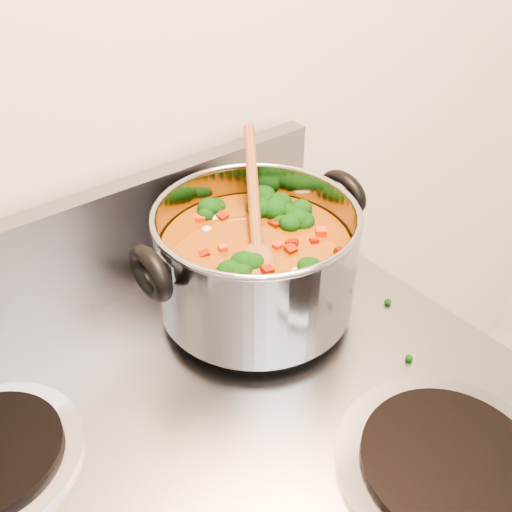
# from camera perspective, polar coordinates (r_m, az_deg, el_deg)

# --- Properties ---
(stockpot) EXTENTS (0.31, 0.25, 0.15)m
(stockpot) POSITION_cam_1_polar(r_m,az_deg,el_deg) (0.71, 0.02, -0.53)
(stockpot) COLOR #95959C
(stockpot) RESTS_ON electric_range
(wooden_spoon) EXTENTS (0.18, 0.24, 0.09)m
(wooden_spoon) POSITION_cam_1_polar(r_m,az_deg,el_deg) (0.70, -0.07, 3.17)
(wooden_spoon) COLOR brown
(wooden_spoon) RESTS_ON stockpot
(cooktop_crumbs) EXTENTS (0.20, 0.09, 0.01)m
(cooktop_crumbs) POSITION_cam_1_polar(r_m,az_deg,el_deg) (0.81, -7.37, -2.67)
(cooktop_crumbs) COLOR black
(cooktop_crumbs) RESTS_ON electric_range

